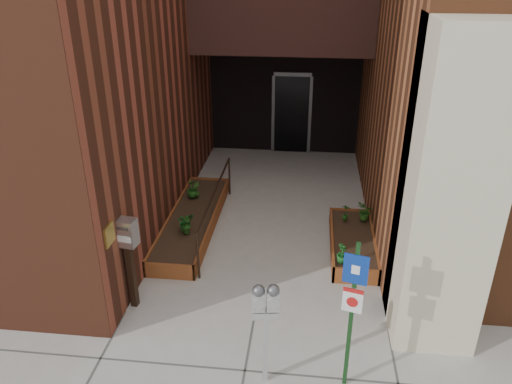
% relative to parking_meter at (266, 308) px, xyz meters
% --- Properties ---
extents(ground, '(80.00, 80.00, 0.00)m').
position_rel_parking_meter_xyz_m(ground, '(-0.28, 1.11, -1.16)').
color(ground, '#9E9991').
rests_on(ground, ground).
extents(planter_left, '(0.90, 3.60, 0.30)m').
position_rel_parking_meter_xyz_m(planter_left, '(-1.83, 3.81, -1.03)').
color(planter_left, brown).
rests_on(planter_left, ground).
extents(planter_right, '(0.80, 2.20, 0.30)m').
position_rel_parking_meter_xyz_m(planter_right, '(1.32, 3.31, -1.03)').
color(planter_right, brown).
rests_on(planter_right, ground).
extents(handrail, '(0.04, 3.34, 0.90)m').
position_rel_parking_meter_xyz_m(handrail, '(-1.33, 3.76, -0.41)').
color(handrail, black).
rests_on(handrail, ground).
extents(parking_meter, '(0.34, 0.18, 1.50)m').
position_rel_parking_meter_xyz_m(parking_meter, '(0.00, 0.00, 0.00)').
color(parking_meter, '#B6B6B8').
rests_on(parking_meter, ground).
extents(sign_post, '(0.28, 0.10, 2.11)m').
position_rel_parking_meter_xyz_m(sign_post, '(1.02, 0.04, 0.14)').
color(sign_post, '#143917').
rests_on(sign_post, ground).
extents(payment_dropbox, '(0.34, 0.27, 1.54)m').
position_rel_parking_meter_xyz_m(payment_dropbox, '(-2.18, 1.29, -0.05)').
color(payment_dropbox, black).
rests_on(payment_dropbox, ground).
extents(shrub_left_a, '(0.44, 0.44, 0.35)m').
position_rel_parking_meter_xyz_m(shrub_left_a, '(-1.80, 3.16, -0.68)').
color(shrub_left_a, '#19591B').
rests_on(shrub_left_a, planter_left).
extents(shrub_left_b, '(0.24, 0.24, 0.34)m').
position_rel_parking_meter_xyz_m(shrub_left_b, '(-1.77, 3.09, -0.69)').
color(shrub_left_b, '#215418').
rests_on(shrub_left_b, planter_left).
extents(shrub_left_c, '(0.30, 0.30, 0.39)m').
position_rel_parking_meter_xyz_m(shrub_left_c, '(-2.00, 4.58, -0.66)').
color(shrub_left_c, '#1D5017').
rests_on(shrub_left_c, planter_left).
extents(shrub_left_d, '(0.26, 0.26, 0.34)m').
position_rel_parking_meter_xyz_m(shrub_left_d, '(-1.91, 4.60, -0.69)').
color(shrub_left_d, '#2B631C').
rests_on(shrub_left_d, planter_left).
extents(shrub_right_a, '(0.24, 0.24, 0.34)m').
position_rel_parking_meter_xyz_m(shrub_right_a, '(1.07, 2.41, -0.69)').
color(shrub_right_a, '#1A5C1F').
rests_on(shrub_right_a, planter_right).
extents(shrub_right_b, '(0.25, 0.25, 0.35)m').
position_rel_parking_meter_xyz_m(shrub_right_b, '(1.20, 3.90, -0.68)').
color(shrub_right_b, '#205C1A').
rests_on(shrub_right_b, planter_right).
extents(shrub_right_c, '(0.40, 0.40, 0.35)m').
position_rel_parking_meter_xyz_m(shrub_right_c, '(1.57, 3.96, -0.68)').
color(shrub_right_c, '#275F1B').
rests_on(shrub_right_c, planter_right).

